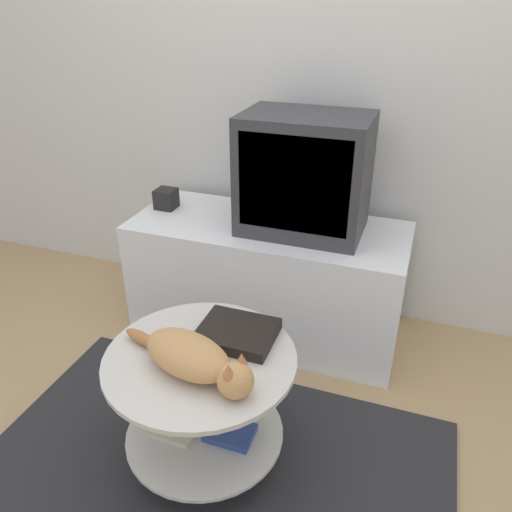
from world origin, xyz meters
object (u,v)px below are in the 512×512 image
(speaker, at_px, (166,199))
(cat, at_px, (194,358))
(dvd_box, at_px, (237,333))
(tv, at_px, (304,174))

(speaker, bearing_deg, cat, -57.39)
(speaker, height_order, cat, speaker)
(speaker, xyz_separation_m, cat, (0.64, -0.99, -0.08))
(dvd_box, distance_m, cat, 0.22)
(cat, bearing_deg, tv, 101.78)
(tv, distance_m, cat, 1.03)
(tv, height_order, cat, tv)
(tv, height_order, dvd_box, tv)
(tv, xyz_separation_m, cat, (-0.08, -0.98, -0.29))
(tv, bearing_deg, dvd_box, -91.73)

